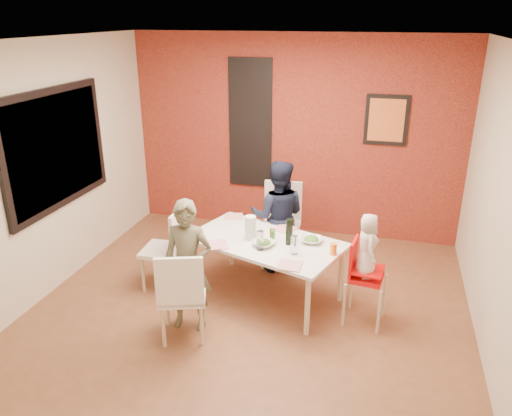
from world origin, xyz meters
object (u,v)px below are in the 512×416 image
(chair_near, at_px, (181,292))
(child_near, at_px, (188,266))
(dining_table, at_px, (265,245))
(child_far, at_px, (278,216))
(toddler, at_px, (367,246))
(chair_far, at_px, (282,218))
(high_chair, at_px, (363,274))
(wine_bottle, at_px, (289,232))
(chair_left, at_px, (169,245))
(paper_towel_roll, at_px, (251,228))

(chair_near, height_order, child_near, child_near)
(dining_table, bearing_deg, child_far, 90.75)
(child_far, xyz_separation_m, toddler, (1.07, -0.86, 0.16))
(chair_far, bearing_deg, child_far, -93.30)
(high_chair, distance_m, wine_bottle, 0.85)
(dining_table, distance_m, chair_left, 1.08)
(dining_table, xyz_separation_m, chair_near, (-0.55, -0.98, -0.09))
(child_far, xyz_separation_m, paper_towel_roll, (-0.15, -0.67, 0.12))
(chair_far, distance_m, chair_left, 1.45)
(child_far, bearing_deg, high_chair, 133.60)
(chair_left, bearing_deg, child_near, 34.00)
(wine_bottle, distance_m, paper_towel_roll, 0.42)
(child_far, bearing_deg, chair_far, -95.34)
(toddler, distance_m, paper_towel_roll, 1.24)
(chair_left, height_order, paper_towel_roll, chair_left)
(child_near, bearing_deg, high_chair, 13.57)
(chair_near, height_order, child_far, child_far)
(dining_table, xyz_separation_m, wine_bottle, (0.26, -0.02, 0.20))
(dining_table, bearing_deg, chair_left, -175.26)
(chair_far, bearing_deg, dining_table, -94.09)
(chair_near, distance_m, chair_far, 1.96)
(toddler, bearing_deg, chair_far, 27.66)
(chair_left, distance_m, paper_towel_roll, 0.96)
(wine_bottle, xyz_separation_m, paper_towel_roll, (-0.42, 0.01, -0.01))
(wine_bottle, bearing_deg, high_chair, -13.24)
(dining_table, bearing_deg, chair_near, -119.00)
(chair_far, distance_m, child_near, 1.74)
(toddler, relative_size, paper_towel_roll, 2.45)
(chair_far, xyz_separation_m, child_near, (-0.56, -1.65, 0.11))
(dining_table, relative_size, chair_left, 1.92)
(chair_left, height_order, high_chair, chair_left)
(dining_table, height_order, chair_left, chair_left)
(chair_left, distance_m, toddler, 2.16)
(chair_near, distance_m, chair_left, 1.04)
(chair_far, xyz_separation_m, toddler, (1.08, -1.11, 0.28))
(paper_towel_roll, bearing_deg, toddler, -9.22)
(high_chair, bearing_deg, paper_towel_roll, 87.56)
(high_chair, height_order, paper_towel_roll, paper_towel_roll)
(chair_near, height_order, chair_far, chair_far)
(high_chair, bearing_deg, chair_far, 50.47)
(chair_near, xyz_separation_m, toddler, (1.61, 0.77, 0.32))
(chair_far, bearing_deg, wine_bottle, -78.33)
(wine_bottle, bearing_deg, chair_far, 106.81)
(chair_near, distance_m, child_near, 0.28)
(wine_bottle, bearing_deg, child_far, 111.88)
(paper_towel_roll, bearing_deg, dining_table, 3.85)
(chair_left, xyz_separation_m, toddler, (2.14, -0.12, 0.32))
(chair_far, relative_size, high_chair, 1.14)
(chair_left, distance_m, child_far, 1.31)
(chair_far, bearing_deg, toddler, -50.95)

